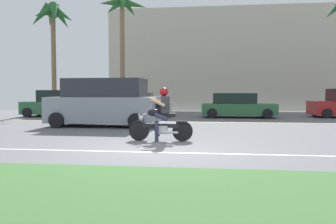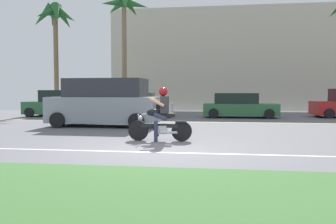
{
  "view_description": "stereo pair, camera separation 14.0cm",
  "coord_description": "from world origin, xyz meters",
  "px_view_note": "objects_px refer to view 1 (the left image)",
  "views": [
    {
      "loc": [
        1.39,
        -8.54,
        1.46
      ],
      "look_at": [
        -0.16,
        3.75,
        0.76
      ],
      "focal_mm": 36.97,
      "sensor_mm": 36.0,
      "label": 1
    },
    {
      "loc": [
        1.53,
        -8.52,
        1.46
      ],
      "look_at": [
        -0.16,
        3.75,
        0.76
      ],
      "focal_mm": 36.97,
      "sensor_mm": 36.0,
      "label": 2
    }
  ],
  "objects_px": {
    "motorcyclist": "(161,118)",
    "palm_tree_1": "(122,12)",
    "suv_nearby": "(104,103)",
    "parked_car_0": "(56,104)",
    "palm_tree_2": "(53,21)",
    "parked_car_1": "(135,106)",
    "parked_car_2": "(237,106)"
  },
  "relations": [
    {
      "from": "parked_car_0",
      "to": "parked_car_2",
      "type": "height_order",
      "value": "parked_car_0"
    },
    {
      "from": "parked_car_0",
      "to": "parked_car_2",
      "type": "distance_m",
      "value": 10.89
    },
    {
      "from": "parked_car_0",
      "to": "palm_tree_1",
      "type": "xyz_separation_m",
      "value": [
        3.28,
        3.46,
        6.19
      ]
    },
    {
      "from": "motorcyclist",
      "to": "parked_car_0",
      "type": "height_order",
      "value": "motorcyclist"
    },
    {
      "from": "suv_nearby",
      "to": "parked_car_2",
      "type": "bearing_deg",
      "value": 44.93
    },
    {
      "from": "parked_car_1",
      "to": "parked_car_2",
      "type": "height_order",
      "value": "parked_car_1"
    },
    {
      "from": "motorcyclist",
      "to": "palm_tree_1",
      "type": "relative_size",
      "value": 0.23
    },
    {
      "from": "suv_nearby",
      "to": "parked_car_1",
      "type": "relative_size",
      "value": 1.15
    },
    {
      "from": "parked_car_2",
      "to": "palm_tree_1",
      "type": "distance_m",
      "value": 10.29
    },
    {
      "from": "parked_car_0",
      "to": "parked_car_1",
      "type": "relative_size",
      "value": 0.9
    },
    {
      "from": "suv_nearby",
      "to": "palm_tree_1",
      "type": "xyz_separation_m",
      "value": [
        -1.54,
        9.04,
        5.95
      ]
    },
    {
      "from": "parked_car_0",
      "to": "parked_car_2",
      "type": "bearing_deg",
      "value": 2.43
    },
    {
      "from": "parked_car_2",
      "to": "palm_tree_2",
      "type": "xyz_separation_m",
      "value": [
        -12.61,
        2.97,
        5.82
      ]
    },
    {
      "from": "parked_car_1",
      "to": "palm_tree_2",
      "type": "relative_size",
      "value": 0.55
    },
    {
      "from": "motorcyclist",
      "to": "palm_tree_1",
      "type": "height_order",
      "value": "palm_tree_1"
    },
    {
      "from": "suv_nearby",
      "to": "parked_car_2",
      "type": "relative_size",
      "value": 1.15
    },
    {
      "from": "palm_tree_1",
      "to": "parked_car_1",
      "type": "bearing_deg",
      "value": -64.97
    },
    {
      "from": "suv_nearby",
      "to": "parked_car_0",
      "type": "height_order",
      "value": "suv_nearby"
    },
    {
      "from": "suv_nearby",
      "to": "parked_car_0",
      "type": "relative_size",
      "value": 1.28
    },
    {
      "from": "motorcyclist",
      "to": "parked_car_2",
      "type": "distance_m",
      "value": 10.64
    },
    {
      "from": "suv_nearby",
      "to": "parked_car_2",
      "type": "distance_m",
      "value": 8.56
    },
    {
      "from": "suv_nearby",
      "to": "palm_tree_1",
      "type": "relative_size",
      "value": 0.59
    },
    {
      "from": "parked_car_1",
      "to": "motorcyclist",
      "type": "bearing_deg",
      "value": -72.83
    },
    {
      "from": "parked_car_0",
      "to": "suv_nearby",
      "type": "bearing_deg",
      "value": -49.16
    },
    {
      "from": "parked_car_1",
      "to": "palm_tree_1",
      "type": "relative_size",
      "value": 0.51
    },
    {
      "from": "suv_nearby",
      "to": "palm_tree_2",
      "type": "bearing_deg",
      "value": 126.06
    },
    {
      "from": "parked_car_2",
      "to": "palm_tree_1",
      "type": "xyz_separation_m",
      "value": [
        -7.6,
        3.0,
        6.26
      ]
    },
    {
      "from": "parked_car_1",
      "to": "parked_car_2",
      "type": "relative_size",
      "value": 1.0
    },
    {
      "from": "parked_car_1",
      "to": "palm_tree_1",
      "type": "height_order",
      "value": "palm_tree_1"
    },
    {
      "from": "parked_car_2",
      "to": "palm_tree_2",
      "type": "bearing_deg",
      "value": 166.75
    },
    {
      "from": "parked_car_2",
      "to": "palm_tree_1",
      "type": "relative_size",
      "value": 0.51
    },
    {
      "from": "parked_car_1",
      "to": "palm_tree_1",
      "type": "xyz_separation_m",
      "value": [
        -1.59,
        3.4,
        6.26
      ]
    }
  ]
}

